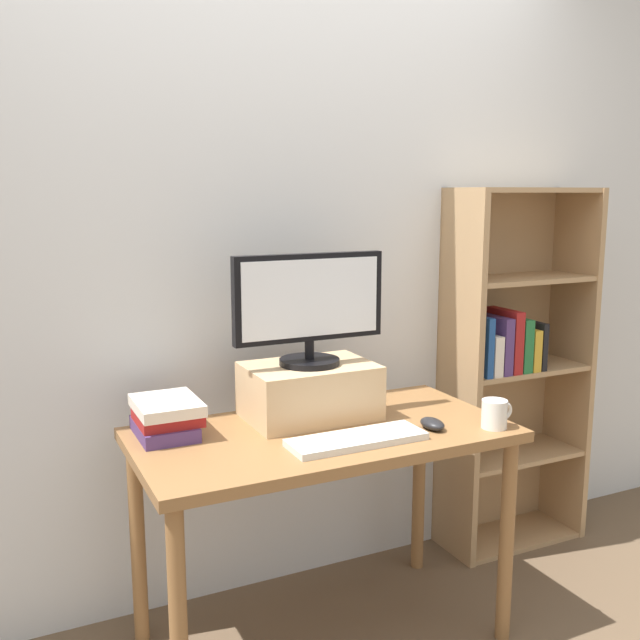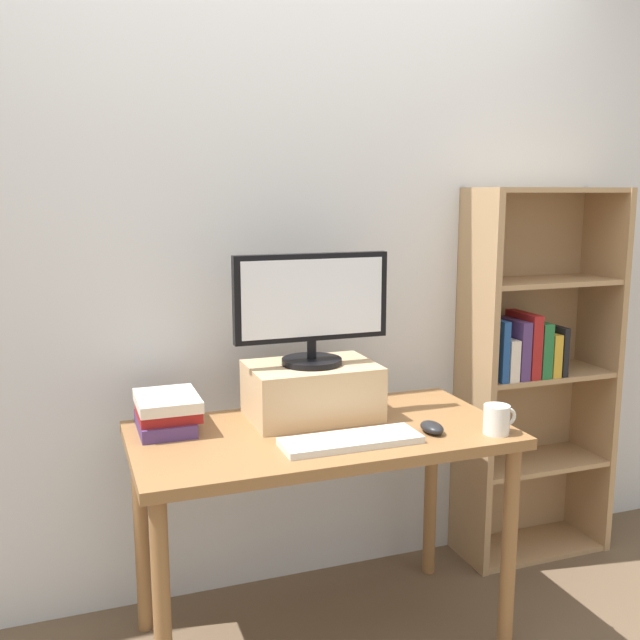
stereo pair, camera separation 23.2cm
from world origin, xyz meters
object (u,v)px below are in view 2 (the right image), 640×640
Objects in this scene: riser_box at (312,391)px; computer_mouse at (432,427)px; desk at (321,457)px; coffee_mug at (497,419)px; book_stack at (167,412)px; bookshelf_unit at (531,369)px; keyboard at (351,440)px; computer_monitor at (312,305)px.

computer_mouse is at bearing -43.16° from riser_box.
computer_mouse is (0.33, -0.15, 0.11)m from desk.
computer_mouse is 0.91× the size of coffee_mug.
book_stack is at bearing 176.67° from riser_box.
riser_box reaches higher than book_stack.
keyboard is (-1.00, -0.47, -0.03)m from bookshelf_unit.
computer_monitor is 2.14× the size of book_stack.
book_stack is (-1.51, -0.14, 0.02)m from bookshelf_unit.
desk is 0.80× the size of bookshelf_unit.
keyboard is (0.04, -0.16, 0.11)m from desk.
bookshelf_unit is 1.10m from computer_monitor.
bookshelf_unit is 3.55× the size of riser_box.
computer_monitor is at bearing -170.39° from bookshelf_unit.
desk is 0.50m from computer_monitor.
computer_monitor is 0.59m from book_stack.
keyboard is (0.02, -0.30, -0.08)m from riser_box.
book_stack is (-0.49, 0.03, -0.03)m from riser_box.
bookshelf_unit is 6.12× the size of book_stack.
book_stack is (-0.80, 0.32, 0.04)m from computer_mouse.
riser_box is (-1.03, -0.17, 0.05)m from bookshelf_unit.
computer_monitor reaches higher than computer_mouse.
computer_mouse is 0.86m from book_stack.
riser_box is at bearing -3.33° from book_stack.
keyboard is at bearing -32.40° from book_stack.
riser_box is 1.72× the size of book_stack.
riser_box is at bearing 143.84° from coffee_mug.
computer_monitor is 1.23× the size of keyboard.
desk is 4.88× the size of book_stack.
riser_box is 4.16× the size of computer_mouse.
bookshelf_unit reaches higher than keyboard.
book_stack is at bearing 147.60° from keyboard.
desk is 2.80× the size of keyboard.
riser_box is 0.62m from coffee_mug.
keyboard is at bearing -178.50° from computer_mouse.
bookshelf_unit is at bearing 9.61° from computer_monitor.
computer_mouse is at bearing 1.50° from keyboard.
coffee_mug is (-0.52, -0.54, 0.01)m from bookshelf_unit.
bookshelf_unit reaches higher than desk.
bookshelf_unit is 13.40× the size of coffee_mug.
keyboard is at bearing -154.92° from bookshelf_unit.
computer_monitor is (0.00, -0.00, 0.30)m from riser_box.
bookshelf_unit reaches higher than computer_monitor.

